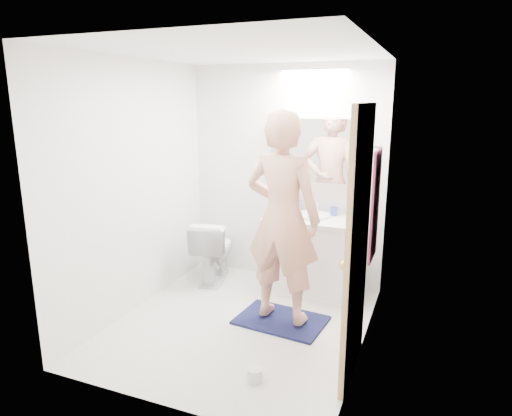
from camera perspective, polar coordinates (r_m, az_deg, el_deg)
The scene contains 23 objects.
floor at distance 4.32m, azimuth -1.92°, elevation -14.37°, with size 2.50×2.50×0.00m, color silver.
ceiling at distance 3.83m, azimuth -2.22°, elevation 19.24°, with size 2.50×2.50×0.00m, color white.
wall_back at distance 5.05m, azimuth 3.74°, elevation 4.19°, with size 2.50×2.50×0.00m, color white.
wall_front at distance 2.84m, azimuth -12.39°, elevation -3.57°, with size 2.50×2.50×0.00m, color white.
wall_left at distance 4.45m, azimuth -15.11°, elevation 2.48°, with size 2.50×2.50×0.00m, color white.
wall_right at distance 3.60m, azimuth 14.13°, elevation -0.02°, with size 2.50×2.50×0.00m, color white.
vanity_cabinet at distance 4.88m, azimuth 6.93°, elevation -6.07°, with size 0.90×0.55×0.78m, color white.
countertop at distance 4.75m, azimuth 7.07°, elevation -1.41°, with size 0.95×0.58×0.04m, color white.
sink_basin at distance 4.77m, azimuth 7.18°, elevation -0.92°, with size 0.36×0.36×0.03m, color white.
faucet at distance 4.94m, azimuth 7.77°, elevation 0.33°, with size 0.02×0.02×0.16m, color white.
medicine_cabinet at distance 4.85m, azimuth 6.91°, elevation 7.31°, with size 0.88×0.14×0.70m, color white.
mirror_panel at distance 4.78m, azimuth 6.67°, elevation 7.22°, with size 0.84×0.01×0.66m, color silver.
toilet at distance 5.16m, azimuth -5.38°, elevation -5.26°, with size 0.40×0.70×0.72m, color white.
bath_rug at distance 4.35m, azimuth 3.19°, elevation -13.98°, with size 0.80×0.55×0.02m, color #14153E.
person at distance 3.99m, azimuth 3.37°, elevation -1.28°, with size 0.69×0.46×1.91m, color tan.
door at distance 3.33m, azimuth 12.72°, elevation -4.66°, with size 0.04×0.80×2.00m, color tan.
door_knob at distance 3.07m, azimuth 10.99°, elevation -7.13°, with size 0.06×0.06×0.06m, color gold.
towel at distance 4.16m, azimuth 14.84°, elevation 0.32°, with size 0.02×0.42×1.00m, color #13133E.
towel_hook at distance 4.08m, azimuth 15.10°, elevation 7.47°, with size 0.02×0.02×0.07m, color silver.
soap_bottle_a at distance 4.95m, azimuth 3.96°, elevation 0.80°, with size 0.08×0.08×0.22m, color #D0CA87.
soap_bottle_b at distance 4.96m, azimuth 5.07°, elevation 0.62°, with size 0.09×0.09×0.19m, color #5B89C3.
toothbrush_cup at distance 4.85m, azimuth 9.81°, elevation -0.43°, with size 0.10×0.10×0.09m, color #4153C4.
toilet_paper_roll at distance 3.53m, azimuth -0.16°, elevation -20.36°, with size 0.11×0.11×0.10m, color silver.
Camera 1 is at (1.56, -3.48, 2.02)m, focal length 31.63 mm.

